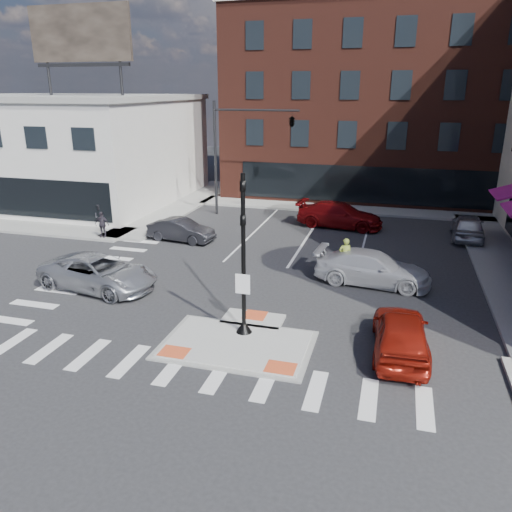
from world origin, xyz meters
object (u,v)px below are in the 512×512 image
(bg_car_red, at_px, (340,215))
(cyclist, at_px, (344,267))
(bg_car_dark, at_px, (181,230))
(pedestrian_a, at_px, (100,216))
(red_sedan, at_px, (401,333))
(pedestrian_b, at_px, (102,224))
(silver_suv, at_px, (99,273))
(bg_car_silver, at_px, (468,227))
(white_pickup, at_px, (372,268))

(bg_car_red, distance_m, cyclist, 9.90)
(bg_car_red, xyz_separation_m, cyclist, (1.39, -9.81, -0.10))
(bg_car_red, bearing_deg, bg_car_dark, 130.67)
(bg_car_red, bearing_deg, pedestrian_a, 115.12)
(red_sedan, relative_size, pedestrian_b, 2.90)
(silver_suv, relative_size, bg_car_silver, 1.23)
(silver_suv, distance_m, white_pickup, 12.75)
(white_pickup, relative_size, bg_car_silver, 1.18)
(cyclist, distance_m, pedestrian_a, 17.16)
(pedestrian_a, bearing_deg, bg_car_silver, 16.33)
(bg_car_dark, bearing_deg, bg_car_red, -48.95)
(red_sedan, distance_m, bg_car_red, 16.76)
(white_pickup, height_order, bg_car_silver, white_pickup)
(bg_car_red, bearing_deg, bg_car_silver, -87.26)
(silver_suv, distance_m, bg_car_silver, 21.75)
(white_pickup, xyz_separation_m, bg_car_dark, (-11.54, 4.00, -0.11))
(silver_suv, height_order, cyclist, cyclist)
(silver_suv, bearing_deg, pedestrian_b, 39.78)
(white_pickup, xyz_separation_m, bg_car_red, (-2.69, 9.81, 0.04))
(silver_suv, height_order, white_pickup, white_pickup)
(pedestrian_a, bearing_deg, bg_car_red, 23.76)
(white_pickup, height_order, pedestrian_a, pedestrian_a)
(bg_car_silver, distance_m, cyclist, 11.24)
(bg_car_silver, bearing_deg, cyclist, 57.90)
(bg_car_silver, distance_m, pedestrian_b, 22.37)
(white_pickup, relative_size, pedestrian_b, 3.39)
(silver_suv, xyz_separation_m, pedestrian_b, (-4.22, 7.03, 0.16))
(red_sedan, bearing_deg, cyclist, -70.81)
(bg_car_red, relative_size, pedestrian_a, 3.67)
(pedestrian_a, bearing_deg, bg_car_dark, -3.15)
(pedestrian_b, bearing_deg, cyclist, -12.64)
(bg_car_red, relative_size, cyclist, 2.62)
(silver_suv, distance_m, red_sedan, 13.64)
(bg_car_dark, distance_m, bg_car_silver, 17.51)
(cyclist, relative_size, pedestrian_a, 1.40)
(red_sedan, relative_size, bg_car_dark, 1.12)
(silver_suv, bearing_deg, red_sedan, -91.46)
(white_pickup, distance_m, bg_car_dark, 12.21)
(red_sedan, height_order, cyclist, cyclist)
(pedestrian_b, bearing_deg, pedestrian_a, 123.98)
(silver_suv, relative_size, pedestrian_b, 3.54)
(red_sedan, xyz_separation_m, bg_car_red, (-4.02, 16.27, 0.03))
(pedestrian_a, height_order, pedestrian_b, pedestrian_b)
(cyclist, bearing_deg, silver_suv, 6.45)
(silver_suv, bearing_deg, bg_car_red, -25.36)
(pedestrian_a, bearing_deg, white_pickup, -9.72)
(red_sedan, height_order, pedestrian_a, pedestrian_a)
(bg_car_dark, bearing_deg, bg_car_silver, -65.08)
(bg_car_red, bearing_deg, white_pickup, -157.26)
(bg_car_dark, height_order, cyclist, cyclist)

